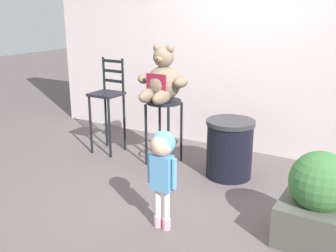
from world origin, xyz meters
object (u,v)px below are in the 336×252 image
at_px(teddy_bear, 162,81).
at_px(planter_with_shrub, 318,202).
at_px(child_walking, 162,159).
at_px(bar_chair_empty, 108,100).
at_px(trash_bin, 230,148).
at_px(bar_stool_with_teddy, 164,118).

xyz_separation_m(teddy_bear, planter_with_shrub, (1.97, -0.79, -0.69)).
distance_m(child_walking, bar_chair_empty, 2.09).
xyz_separation_m(trash_bin, bar_chair_empty, (-1.71, -0.04, 0.37)).
distance_m(bar_stool_with_teddy, trash_bin, 0.88).
bearing_deg(bar_chair_empty, teddy_bear, -2.07).
bearing_deg(planter_with_shrub, bar_stool_with_teddy, 157.31).
bearing_deg(bar_chair_empty, planter_with_shrub, -16.21).
bearing_deg(trash_bin, bar_stool_with_teddy, -177.12).
height_order(trash_bin, planter_with_shrub, planter_with_shrub).
height_order(teddy_bear, child_walking, teddy_bear).
bearing_deg(trash_bin, child_walking, -93.05).
bearing_deg(bar_stool_with_teddy, teddy_bear, -90.00).
relative_size(child_walking, planter_with_shrub, 1.14).
bearing_deg(planter_with_shrub, bar_chair_empty, 163.79).
distance_m(teddy_bear, bar_chair_empty, 0.92).
relative_size(trash_bin, planter_with_shrub, 0.85).
bearing_deg(bar_stool_with_teddy, child_walking, -59.13).
bearing_deg(planter_with_shrub, teddy_bear, 158.13).
height_order(child_walking, bar_chair_empty, bar_chair_empty).
height_order(bar_stool_with_teddy, planter_with_shrub, bar_stool_with_teddy).
xyz_separation_m(bar_stool_with_teddy, planter_with_shrub, (1.97, -0.83, -0.23)).
distance_m(trash_bin, bar_chair_empty, 1.75).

